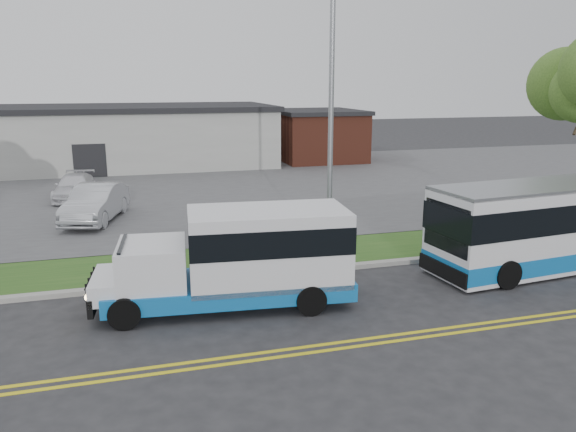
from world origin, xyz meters
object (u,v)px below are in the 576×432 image
object	(u,v)px
streetlight_near	(332,105)
parked_car_a	(96,203)
transit_bus	(571,223)
parked_car_b	(75,187)
shuttle_bus	(243,255)

from	to	relation	value
streetlight_near	parked_car_a	bearing A→B (deg)	138.75
transit_bus	parked_car_a	xyz separation A→B (m)	(-15.54, 10.33, -0.54)
streetlight_near	parked_car_b	distance (m)	16.27
shuttle_bus	parked_car_a	world-z (taller)	shuttle_bus
transit_bus	parked_car_a	distance (m)	18.66
streetlight_near	parked_car_b	size ratio (longest dim) A/B	2.22
parked_car_a	parked_car_b	xyz separation A→B (m)	(-1.27, 5.32, -0.17)
parked_car_b	transit_bus	bearing A→B (deg)	-37.84
streetlight_near	shuttle_bus	world-z (taller)	streetlight_near
shuttle_bus	transit_bus	distance (m)	11.23
shuttle_bus	parked_car_a	xyz separation A→B (m)	(-4.32, 10.79, -0.53)
streetlight_near	transit_bus	xyz separation A→B (m)	(7.38, -3.18, -3.80)
shuttle_bus	transit_bus	xyz separation A→B (m)	(11.22, 0.46, 0.01)
transit_bus	parked_car_b	size ratio (longest dim) A/B	2.44
transit_bus	parked_car_b	xyz separation A→B (m)	(-16.80, 15.65, -0.71)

